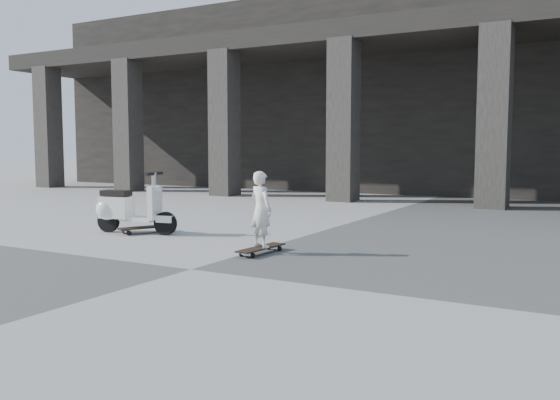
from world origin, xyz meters
The scene contains 6 objects.
ground centered at (0.00, 0.00, 0.00)m, with size 90.00×90.00×0.00m, color #474745.
colonnade centered at (0.00, 13.77, 3.03)m, with size 28.00×8.82×6.00m.
longboard centered at (0.18, 1.22, 0.07)m, with size 0.26×0.86×0.09m.
skateboard_spare centered at (-2.33, 1.88, 0.08)m, with size 0.61×0.89×0.10m.
child centered at (0.18, 1.22, 0.57)m, with size 0.35×0.23×0.97m, color silver.
scooter centered at (-2.67, 1.73, 0.39)m, with size 1.39×0.57×0.98m.
Camera 1 is at (4.03, -5.20, 1.37)m, focal length 38.00 mm.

